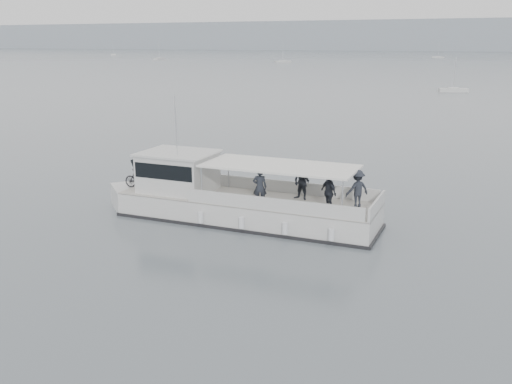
% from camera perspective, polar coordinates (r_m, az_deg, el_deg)
% --- Properties ---
extents(ground, '(1400.00, 1400.00, 0.00)m').
position_cam_1_polar(ground, '(30.52, -8.05, -2.40)').
color(ground, slate).
rests_on(ground, ground).
extents(headland, '(1400.00, 90.00, 28.00)m').
position_cam_1_polar(headland, '(584.73, 23.65, 14.16)').
color(headland, '#939EA8').
rests_on(headland, ground).
extents(tour_boat, '(15.27, 4.19, 6.38)m').
position_cam_1_polar(tour_boat, '(29.65, -3.25, -0.68)').
color(tour_boat, silver).
rests_on(tour_boat, ground).
extents(moored_fleet, '(420.98, 343.93, 10.65)m').
position_cam_1_polar(moored_fleet, '(233.68, 14.25, 12.31)').
color(moored_fleet, silver).
rests_on(moored_fleet, ground).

